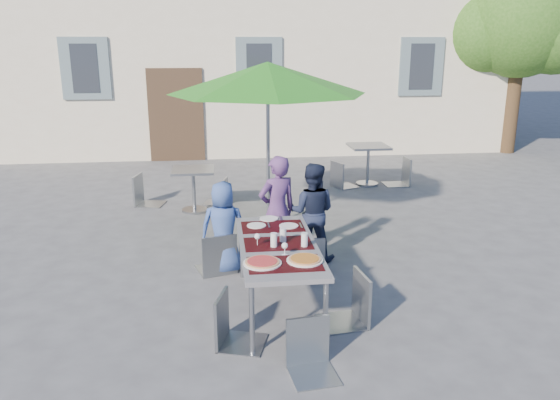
{
  "coord_description": "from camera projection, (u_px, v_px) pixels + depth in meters",
  "views": [
    {
      "loc": [
        -1.08,
        -5.8,
        2.78
      ],
      "look_at": [
        -0.34,
        0.42,
        0.96
      ],
      "focal_mm": 35.0,
      "sensor_mm": 36.0,
      "label": 1
    }
  ],
  "objects": [
    {
      "name": "chair_0",
      "position": [
        216.0,
        229.0,
        6.67
      ],
      "size": [
        0.55,
        0.55,
        0.99
      ],
      "color": "gray",
      "rests_on": "ground"
    },
    {
      "name": "chair_1",
      "position": [
        258.0,
        226.0,
        6.85
      ],
      "size": [
        0.55,
        0.55,
        0.96
      ],
      "color": "gray",
      "rests_on": "ground"
    },
    {
      "name": "cafe_table_1",
      "position": [
        368.0,
        157.0,
        10.89
      ],
      "size": [
        0.76,
        0.76,
        0.81
      ],
      "color": "#9FA2A6",
      "rests_on": "ground"
    },
    {
      "name": "chair_3",
      "position": [
        231.0,
        290.0,
        5.08
      ],
      "size": [
        0.53,
        0.52,
        0.95
      ],
      "color": "gray",
      "rests_on": "ground"
    },
    {
      "name": "child_1",
      "position": [
        277.0,
        210.0,
        6.96
      ],
      "size": [
        0.61,
        0.51,
        1.43
      ],
      "primitive_type": "imported",
      "rotation": [
        0.0,
        0.0,
        3.51
      ],
      "color": "#58356D",
      "rests_on": "ground"
    },
    {
      "name": "chair_2",
      "position": [
        308.0,
        232.0,
        6.69
      ],
      "size": [
        0.43,
        0.43,
        0.92
      ],
      "color": "gray",
      "rests_on": "ground"
    },
    {
      "name": "glassware",
      "position": [
        284.0,
        239.0,
        5.62
      ],
      "size": [
        0.55,
        0.44,
        0.15
      ],
      "color": "silver",
      "rests_on": "dining_table"
    },
    {
      "name": "pizza_near_right",
      "position": [
        305.0,
        260.0,
        5.24
      ],
      "size": [
        0.35,
        0.35,
        0.03
      ],
      "color": "white",
      "rests_on": "dining_table"
    },
    {
      "name": "pizza_near_left",
      "position": [
        262.0,
        262.0,
        5.18
      ],
      "size": [
        0.37,
        0.37,
        0.03
      ],
      "color": "white",
      "rests_on": "dining_table"
    },
    {
      "name": "place_settings",
      "position": [
        272.0,
        223.0,
        6.32
      ],
      "size": [
        0.62,
        0.51,
        0.01
      ],
      "color": "white",
      "rests_on": "dining_table"
    },
    {
      "name": "bg_chair_r_0",
      "position": [
        220.0,
        176.0,
        9.64
      ],
      "size": [
        0.46,
        0.46,
        0.86
      ],
      "color": "gray",
      "rests_on": "ground"
    },
    {
      "name": "bg_chair_l_1",
      "position": [
        342.0,
        159.0,
        10.7
      ],
      "size": [
        0.57,
        0.57,
        0.99
      ],
      "color": "gray",
      "rests_on": "ground"
    },
    {
      "name": "child_2",
      "position": [
        312.0,
        212.0,
        7.11
      ],
      "size": [
        0.71,
        0.54,
        1.3
      ],
      "primitive_type": "imported",
      "rotation": [
        0.0,
        0.0,
        2.83
      ],
      "color": "#1A2139",
      "rests_on": "ground"
    },
    {
      "name": "ground",
      "position": [
        313.0,
        287.0,
        6.43
      ],
      "size": [
        90.0,
        90.0,
        0.0
      ],
      "primitive_type": "plane",
      "color": "#4B4B4D",
      "rests_on": "ground"
    },
    {
      "name": "patio_umbrella",
      "position": [
        268.0,
        79.0,
        7.92
      ],
      "size": [
        2.94,
        2.94,
        2.51
      ],
      "color": "#9FA2A6",
      "rests_on": "ground"
    },
    {
      "name": "tree",
      "position": [
        523.0,
        22.0,
        13.45
      ],
      "size": [
        3.6,
        3.0,
        4.7
      ],
      "color": "#422F1C",
      "rests_on": "ground"
    },
    {
      "name": "child_0",
      "position": [
        224.0,
        228.0,
        6.72
      ],
      "size": [
        0.61,
        0.43,
        1.16
      ],
      "primitive_type": "imported",
      "rotation": [
        0.0,
        0.0,
        3.02
      ],
      "color": "#365195",
      "rests_on": "ground"
    },
    {
      "name": "chair_5",
      "position": [
        311.0,
        317.0,
        4.66
      ],
      "size": [
        0.44,
        0.44,
        0.89
      ],
      "color": "gray",
      "rests_on": "ground"
    },
    {
      "name": "bg_chair_l_0",
      "position": [
        143.0,
        171.0,
        9.54
      ],
      "size": [
        0.55,
        0.54,
        1.03
      ],
      "color": "gray",
      "rests_on": "ground"
    },
    {
      "name": "dining_table",
      "position": [
        278.0,
        249.0,
        5.72
      ],
      "size": [
        0.8,
        1.85,
        0.76
      ],
      "color": "#4C4C52",
      "rests_on": "ground"
    },
    {
      "name": "cafe_table_0",
      "position": [
        194.0,
        183.0,
        9.18
      ],
      "size": [
        0.69,
        0.69,
        0.74
      ],
      "color": "#9FA2A6",
      "rests_on": "ground"
    },
    {
      "name": "bg_chair_r_1",
      "position": [
        403.0,
        155.0,
        10.88
      ],
      "size": [
        0.47,
        0.46,
        1.04
      ],
      "color": "gray",
      "rests_on": "ground"
    },
    {
      "name": "chair_4",
      "position": [
        353.0,
        269.0,
        5.47
      ],
      "size": [
        0.5,
        0.49,
        1.0
      ],
      "color": "gray",
      "rests_on": "ground"
    }
  ]
}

